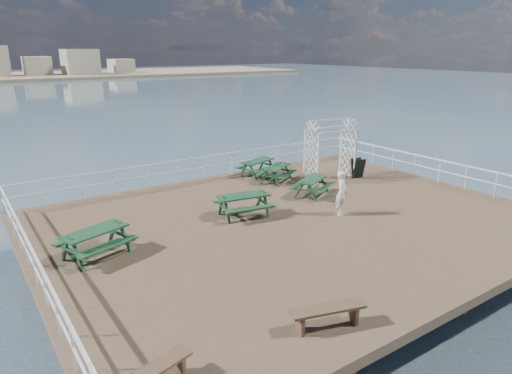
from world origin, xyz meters
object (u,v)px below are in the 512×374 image
(picnic_table_a, at_px, (95,237))
(picnic_table_c, at_px, (276,170))
(picnic_table_d, at_px, (244,201))
(person, at_px, (342,193))
(trellis_arbor, at_px, (330,152))
(picnic_table_e, at_px, (312,183))
(picnic_table_b, at_px, (258,164))
(flat_bench_far, at_px, (327,312))

(picnic_table_a, height_order, picnic_table_c, picnic_table_a)
(picnic_table_d, distance_m, person, 3.74)
(trellis_arbor, bearing_deg, person, -119.90)
(picnic_table_a, relative_size, picnic_table_e, 1.07)
(picnic_table_a, relative_size, trellis_arbor, 0.82)
(picnic_table_b, bearing_deg, picnic_table_d, -146.68)
(picnic_table_c, bearing_deg, picnic_table_b, 64.69)
(picnic_table_c, bearing_deg, picnic_table_a, 170.37)
(person, bearing_deg, trellis_arbor, 15.22)
(person, bearing_deg, picnic_table_d, 111.55)
(picnic_table_d, height_order, trellis_arbor, trellis_arbor)
(picnic_table_a, relative_size, picnic_table_c, 1.06)
(picnic_table_a, bearing_deg, picnic_table_e, -12.58)
(picnic_table_b, distance_m, picnic_table_e, 3.98)
(picnic_table_a, bearing_deg, flat_bench_far, -82.09)
(picnic_table_b, bearing_deg, picnic_table_c, -102.51)
(trellis_arbor, xyz_separation_m, person, (-3.19, -4.04, -0.43))
(picnic_table_e, height_order, person, person)
(picnic_table_d, xyz_separation_m, person, (3.16, -1.97, 0.26))
(picnic_table_c, height_order, picnic_table_d, picnic_table_d)
(picnic_table_b, xyz_separation_m, person, (-0.54, -6.40, 0.29))
(picnic_table_d, bearing_deg, picnic_table_b, 59.45)
(person, bearing_deg, picnic_table_e, 38.37)
(picnic_table_c, xyz_separation_m, picnic_table_e, (0.00, -2.56, -0.00))
(trellis_arbor, distance_m, person, 5.17)
(picnic_table_b, relative_size, picnic_table_d, 1.00)
(picnic_table_d, xyz_separation_m, trellis_arbor, (6.35, 2.07, 0.69))
(picnic_table_e, xyz_separation_m, trellis_arbor, (2.53, 1.62, 0.74))
(picnic_table_a, xyz_separation_m, picnic_table_e, (9.45, 0.86, -0.07))
(picnic_table_e, xyz_separation_m, person, (-0.65, -2.42, 0.31))
(picnic_table_d, distance_m, picnic_table_e, 3.84)
(picnic_table_c, bearing_deg, flat_bench_far, -150.82)
(trellis_arbor, bearing_deg, picnic_table_d, -153.59)
(picnic_table_e, bearing_deg, picnic_table_a, 156.86)
(trellis_arbor, bearing_deg, flat_bench_far, -125.02)
(picnic_table_e, relative_size, person, 1.29)
(picnic_table_c, bearing_deg, picnic_table_e, -119.46)
(picnic_table_b, relative_size, flat_bench_far, 1.18)
(picnic_table_b, xyz_separation_m, picnic_table_e, (0.11, -3.98, -0.02))
(flat_bench_far, distance_m, trellis_arbor, 12.75)
(picnic_table_c, relative_size, picnic_table_d, 1.03)
(picnic_table_a, distance_m, trellis_arbor, 12.25)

